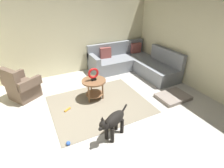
% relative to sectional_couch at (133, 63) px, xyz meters
% --- Properties ---
extents(ground_plane, '(6.00, 6.00, 0.10)m').
position_rel_sectional_couch_xyz_m(ground_plane, '(-1.99, -2.02, -0.34)').
color(ground_plane, beige).
extents(wall_back, '(6.00, 0.12, 2.70)m').
position_rel_sectional_couch_xyz_m(wall_back, '(-1.99, 0.92, 1.06)').
color(wall_back, beige).
rests_on(wall_back, ground_plane).
extents(wall_right, '(0.12, 6.00, 2.70)m').
position_rel_sectional_couch_xyz_m(wall_right, '(0.95, -2.02, 1.06)').
color(wall_right, beige).
rests_on(wall_right, ground_plane).
extents(area_rug, '(2.30, 1.90, 0.01)m').
position_rel_sectional_couch_xyz_m(area_rug, '(-1.84, -1.32, -0.28)').
color(area_rug, gray).
rests_on(area_rug, ground_plane).
extents(sectional_couch, '(2.20, 2.25, 0.88)m').
position_rel_sectional_couch_xyz_m(sectional_couch, '(0.00, 0.00, 0.00)').
color(sectional_couch, gray).
rests_on(sectional_couch, ground_plane).
extents(armchair, '(0.93, 1.00, 0.88)m').
position_rel_sectional_couch_xyz_m(armchair, '(-3.48, -0.15, 0.03)').
color(armchair, brown).
rests_on(armchair, ground_plane).
extents(side_table, '(0.60, 0.60, 0.54)m').
position_rel_sectional_couch_xyz_m(side_table, '(-1.84, -1.03, 0.13)').
color(side_table, brown).
rests_on(side_table, ground_plane).
extents(torus_sculpture, '(0.28, 0.08, 0.33)m').
position_rel_sectional_couch_xyz_m(torus_sculpture, '(-1.84, -1.03, 0.42)').
color(torus_sculpture, black).
rests_on(torus_sculpture, side_table).
extents(dog_bed_mat, '(0.80, 0.60, 0.09)m').
position_rel_sectional_couch_xyz_m(dog_bed_mat, '(-0.01, -1.94, -0.24)').
color(dog_bed_mat, gray).
rests_on(dog_bed_mat, ground_plane).
extents(dog, '(0.79, 0.43, 0.63)m').
position_rel_sectional_couch_xyz_m(dog, '(-2.03, -2.43, 0.09)').
color(dog, black).
rests_on(dog, ground_plane).
extents(dog_toy_ball, '(0.08, 0.08, 0.08)m').
position_rel_sectional_couch_xyz_m(dog_toy_ball, '(-2.85, -2.24, -0.25)').
color(dog_toy_ball, blue).
rests_on(dog_toy_ball, ground_plane).
extents(dog_toy_rope, '(0.18, 0.13, 0.05)m').
position_rel_sectional_couch_xyz_m(dog_toy_rope, '(-2.61, -1.21, -0.26)').
color(dog_toy_rope, orange).
rests_on(dog_toy_rope, ground_plane).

